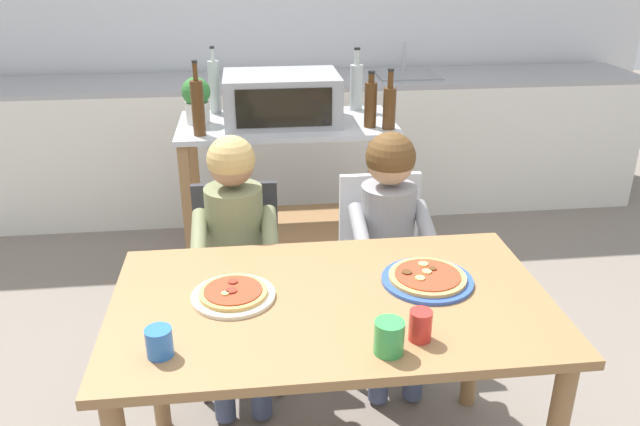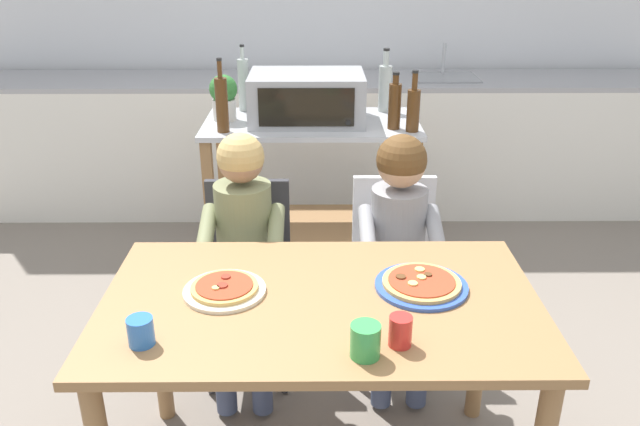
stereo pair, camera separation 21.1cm
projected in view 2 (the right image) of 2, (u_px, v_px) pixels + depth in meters
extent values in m
plane|color=slate|center=(319.00, 306.00, 3.22)|extent=(11.20, 11.20, 0.00)
cube|color=silver|center=(318.00, 146.00, 4.27)|extent=(4.75, 0.60, 0.85)
cube|color=#9E9EA3|center=(317.00, 81.00, 4.09)|extent=(4.75, 0.60, 0.03)
cube|color=gray|center=(446.00, 78.00, 4.09)|extent=(0.40, 0.33, 0.02)
cylinder|color=#B7BABF|center=(444.00, 59.00, 4.16)|extent=(0.02, 0.02, 0.20)
cube|color=#B7BABF|center=(312.00, 124.00, 3.16)|extent=(1.07, 0.55, 0.02)
cube|color=olive|center=(312.00, 225.00, 3.39)|extent=(0.98, 0.51, 0.02)
cube|color=olive|center=(212.00, 223.00, 3.12)|extent=(0.05, 0.05, 0.85)
cube|color=olive|center=(412.00, 223.00, 3.12)|extent=(0.05, 0.05, 0.85)
cube|color=olive|center=(224.00, 188.00, 3.55)|extent=(0.05, 0.05, 0.85)
cube|color=olive|center=(400.00, 188.00, 3.56)|extent=(0.05, 0.05, 0.85)
cube|color=#999BA0|center=(307.00, 97.00, 3.12)|extent=(0.56, 0.39, 0.24)
cube|color=black|center=(306.00, 107.00, 2.93)|extent=(0.45, 0.01, 0.18)
cylinder|color=black|center=(348.00, 122.00, 2.96)|extent=(0.02, 0.01, 0.02)
cylinder|color=#ADB7B2|center=(244.00, 85.00, 3.30)|extent=(0.06, 0.06, 0.27)
cylinder|color=#ADB7B2|center=(242.00, 53.00, 3.24)|extent=(0.02, 0.02, 0.06)
cylinder|color=black|center=(242.00, 46.00, 3.22)|extent=(0.02, 0.02, 0.01)
cylinder|color=#4C2D14|center=(413.00, 111.00, 2.96)|extent=(0.06, 0.06, 0.20)
cylinder|color=#4C2D14|center=(415.00, 82.00, 2.90)|extent=(0.03, 0.03, 0.08)
cylinder|color=black|center=(415.00, 72.00, 2.88)|extent=(0.03, 0.03, 0.01)
cylinder|color=#4C2D14|center=(395.00, 107.00, 2.99)|extent=(0.06, 0.06, 0.21)
cylinder|color=#4C2D14|center=(396.00, 79.00, 2.94)|extent=(0.03, 0.03, 0.04)
cylinder|color=black|center=(396.00, 73.00, 2.93)|extent=(0.03, 0.03, 0.01)
cylinder|color=#4C2D14|center=(222.00, 105.00, 2.94)|extent=(0.06, 0.06, 0.25)
cylinder|color=#4C2D14|center=(220.00, 69.00, 2.87)|extent=(0.02, 0.02, 0.08)
cylinder|color=black|center=(219.00, 59.00, 2.85)|extent=(0.02, 0.02, 0.01)
cylinder|color=#ADB7B2|center=(385.00, 89.00, 3.30)|extent=(0.07, 0.07, 0.24)
cylinder|color=#ADB7B2|center=(386.00, 58.00, 3.23)|extent=(0.03, 0.03, 0.08)
cylinder|color=black|center=(387.00, 49.00, 3.22)|extent=(0.03, 0.03, 0.01)
cylinder|color=beige|center=(225.00, 110.00, 3.16)|extent=(0.12, 0.12, 0.11)
sphere|color=#337533|center=(223.00, 89.00, 3.12)|extent=(0.14, 0.14, 0.14)
cube|color=olive|center=(321.00, 303.00, 1.91)|extent=(1.32, 0.77, 0.03)
cylinder|color=olive|center=(159.00, 341.00, 2.35)|extent=(0.06, 0.06, 0.70)
cylinder|color=olive|center=(481.00, 339.00, 2.36)|extent=(0.06, 0.06, 0.70)
cube|color=#333338|center=(247.00, 282.00, 2.56)|extent=(0.36, 0.36, 0.04)
cube|color=#333338|center=(249.00, 223.00, 2.63)|extent=(0.34, 0.03, 0.38)
cylinder|color=#333338|center=(284.00, 349.00, 2.52)|extent=(0.03, 0.03, 0.42)
cylinder|color=#333338|center=(208.00, 349.00, 2.51)|extent=(0.03, 0.03, 0.42)
cylinder|color=#333338|center=(287.00, 308.00, 2.79)|extent=(0.03, 0.03, 0.42)
cylinder|color=#333338|center=(219.00, 308.00, 2.79)|extent=(0.03, 0.03, 0.42)
cube|color=silver|center=(395.00, 277.00, 2.60)|extent=(0.36, 0.36, 0.04)
cube|color=silver|center=(393.00, 219.00, 2.67)|extent=(0.34, 0.03, 0.38)
cylinder|color=silver|center=(434.00, 343.00, 2.55)|extent=(0.03, 0.03, 0.42)
cylinder|color=silver|center=(360.00, 343.00, 2.55)|extent=(0.03, 0.03, 0.42)
cylinder|color=silver|center=(422.00, 303.00, 2.83)|extent=(0.03, 0.03, 0.42)
cylinder|color=silver|center=(355.00, 303.00, 2.83)|extent=(0.03, 0.03, 0.42)
cube|color=#424C6B|center=(261.00, 291.00, 2.42)|extent=(0.10, 0.30, 0.10)
cylinder|color=#424C6B|center=(261.00, 363.00, 2.40)|extent=(0.08, 0.08, 0.44)
cube|color=#424C6B|center=(225.00, 291.00, 2.42)|extent=(0.10, 0.30, 0.10)
cylinder|color=#424C6B|center=(224.00, 364.00, 2.40)|extent=(0.08, 0.08, 0.44)
cylinder|color=#7A7F56|center=(276.00, 232.00, 2.36)|extent=(0.06, 0.26, 0.15)
cylinder|color=#7A7F56|center=(206.00, 232.00, 2.36)|extent=(0.06, 0.26, 0.15)
cylinder|color=#7A7F56|center=(244.00, 230.00, 2.47)|extent=(0.22, 0.22, 0.38)
sphere|color=#A37556|center=(241.00, 160.00, 2.35)|extent=(0.17, 0.17, 0.17)
sphere|color=tan|center=(240.00, 157.00, 2.35)|extent=(0.18, 0.18, 0.18)
cube|color=#424C6B|center=(418.00, 286.00, 2.46)|extent=(0.10, 0.30, 0.10)
cylinder|color=#424C6B|center=(419.00, 357.00, 2.43)|extent=(0.08, 0.08, 0.44)
cube|color=#424C6B|center=(382.00, 286.00, 2.46)|extent=(0.10, 0.30, 0.10)
cylinder|color=#424C6B|center=(383.00, 357.00, 2.43)|extent=(0.08, 0.08, 0.44)
cylinder|color=gray|center=(435.00, 233.00, 2.41)|extent=(0.06, 0.26, 0.15)
cylinder|color=gray|center=(367.00, 233.00, 2.41)|extent=(0.06, 0.26, 0.15)
cylinder|color=gray|center=(398.00, 230.00, 2.51)|extent=(0.22, 0.22, 0.35)
sphere|color=tan|center=(401.00, 164.00, 2.40)|extent=(0.19, 0.19, 0.19)
sphere|color=brown|center=(402.00, 160.00, 2.40)|extent=(0.19, 0.19, 0.19)
cylinder|color=beige|center=(225.00, 291.00, 1.93)|extent=(0.25, 0.25, 0.01)
cylinder|color=tan|center=(224.00, 287.00, 1.93)|extent=(0.21, 0.21, 0.01)
cylinder|color=#B23D23|center=(224.00, 285.00, 1.92)|extent=(0.18, 0.18, 0.00)
cylinder|color=#DBC666|center=(216.00, 288.00, 1.90)|extent=(0.02, 0.02, 0.01)
cylinder|color=maroon|center=(222.00, 285.00, 1.91)|extent=(0.03, 0.03, 0.01)
cylinder|color=maroon|center=(226.00, 277.00, 1.96)|extent=(0.03, 0.03, 0.01)
cylinder|color=#3356B7|center=(421.00, 286.00, 1.96)|extent=(0.29, 0.29, 0.01)
cylinder|color=tan|center=(422.00, 283.00, 1.95)|extent=(0.24, 0.24, 0.01)
cylinder|color=#B23D23|center=(422.00, 280.00, 1.95)|extent=(0.21, 0.21, 0.00)
cylinder|color=#563319|center=(401.00, 277.00, 1.96)|extent=(0.03, 0.03, 0.01)
cylinder|color=#DBC666|center=(413.00, 283.00, 1.93)|extent=(0.03, 0.03, 0.01)
cylinder|color=#563319|center=(428.00, 274.00, 1.98)|extent=(0.03, 0.03, 0.01)
cylinder|color=#DBC666|center=(420.00, 269.00, 2.01)|extent=(0.03, 0.03, 0.01)
cylinder|color=#DBC666|center=(421.00, 277.00, 1.96)|extent=(0.03, 0.03, 0.01)
cylinder|color=blue|center=(141.00, 331.00, 1.68)|extent=(0.07, 0.07, 0.08)
cylinder|color=green|center=(365.00, 341.00, 1.63)|extent=(0.08, 0.08, 0.09)
cylinder|color=red|center=(400.00, 331.00, 1.67)|extent=(0.06, 0.06, 0.09)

